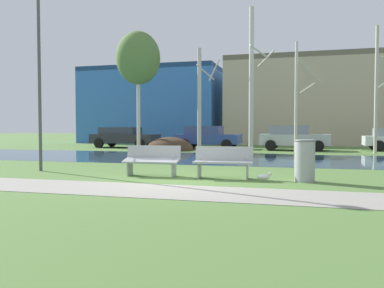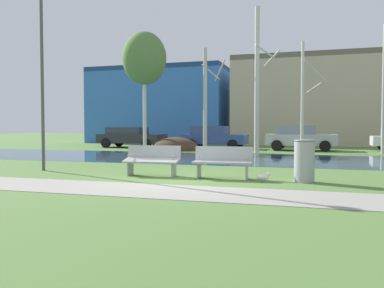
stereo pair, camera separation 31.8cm
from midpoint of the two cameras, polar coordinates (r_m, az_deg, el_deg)
name	(u,v)px [view 1 (the left image)]	position (r m, az deg, el deg)	size (l,w,h in m)	color
ground_plane	(238,155)	(20.11, 6.10, -1.58)	(120.00, 120.00, 0.00)	#517538
paved_path_strip	(156,191)	(8.87, -6.26, -6.66)	(60.00, 1.88, 0.01)	gray
river_band	(230,158)	(17.86, 4.91, -2.07)	(80.00, 6.86, 0.01)	#33516B
soil_mound	(170,150)	(24.27, -3.58, -0.88)	(2.91, 2.76, 1.59)	#423021
bench_left	(152,160)	(11.50, -6.53, -2.23)	(1.64, 0.68, 0.87)	#9EA0A3
bench_right	(223,161)	(10.90, 3.67, -2.48)	(1.64, 0.68, 0.87)	#9EA0A3
trash_bin	(305,160)	(10.58, 15.02, -2.23)	(0.53, 0.53, 1.08)	#999B9E
seagull	(264,177)	(10.41, 9.42, -4.63)	(0.39, 0.15, 0.25)	white
streetlamp	(39,49)	(13.88, -21.70, 12.59)	(0.32, 0.32, 5.92)	#4C4C51
birch_far_left	(138,58)	(25.34, -8.08, 12.03)	(2.73, 2.73, 7.30)	beige
birch_left	(200,98)	(23.45, 0.77, 6.61)	(1.37, 2.15, 6.01)	#BCB7A8
birch_center_left	(252,79)	(22.20, 8.16, 9.18)	(1.39, 2.17, 7.92)	beige
birch_center	(297,96)	(23.25, 14.40, 6.68)	(1.44, 2.37, 6.18)	beige
birch_center_right	(377,89)	(23.22, 24.63, 7.19)	(1.50, 2.55, 6.73)	#BCB7A8
parked_van_nearest_dark	(124,137)	(27.76, -10.05, 1.05)	(4.57, 2.12, 1.39)	#282B30
parked_sedan_second_blue	(207,137)	(25.93, 1.88, 1.05)	(4.11, 2.16, 1.47)	#2D4793
parked_hatch_third_silver	(293,137)	(24.82, 13.93, 0.94)	(4.11, 2.12, 1.49)	#B2B5BC
building_blue_store	(154,106)	(36.57, -5.67, 5.44)	(12.12, 6.56, 6.66)	#3870C6
building_beige_block	(330,102)	(35.55, 18.97, 5.68)	(16.59, 9.60, 6.99)	#BCAD8E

